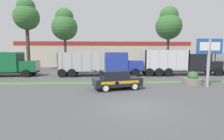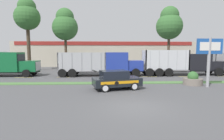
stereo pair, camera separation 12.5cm
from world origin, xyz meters
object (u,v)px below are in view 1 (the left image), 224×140
Objects in this scene: rally_car at (116,80)px; dump_truck_mid at (109,64)px; dump_truck_lead at (187,64)px; dump_truck_far_right at (2,64)px; store_sign_post at (209,53)px; stone_planter at (193,80)px.

dump_truck_mid is at bearing 92.08° from rally_car.
dump_truck_lead is at bearing 0.44° from dump_truck_mid.
store_sign_post reaches higher than dump_truck_far_right.
stone_planter is at bearing -17.79° from dump_truck_far_right.
stone_planter is (-0.80, 1.21, -2.73)m from store_sign_post.
dump_truck_lead is 14.04m from rally_car.
dump_truck_lead reaches higher than dump_truck_mid.
dump_truck_far_right is 24.90m from store_sign_post.
dump_truck_lead is 2.43× the size of store_sign_post.
store_sign_post is (23.37, -8.46, 1.60)m from dump_truck_far_right.
dump_truck_lead reaches higher than rally_car.
dump_truck_mid is 8.86m from rally_car.
dump_truck_mid is 2.54× the size of rally_car.
dump_truck_far_right reaches higher than stone_planter.
dump_truck_lead is 8.77m from store_sign_post.
store_sign_post reaches higher than dump_truck_mid.
dump_truck_lead is at bearing 39.44° from rally_car.
dump_truck_lead is 0.98× the size of dump_truck_mid.
store_sign_post is at bearing -56.75° from stone_planter.
dump_truck_mid is 2.47× the size of store_sign_post.
dump_truck_lead is 11.15m from dump_truck_mid.
dump_truck_mid is 12.31m from store_sign_post.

